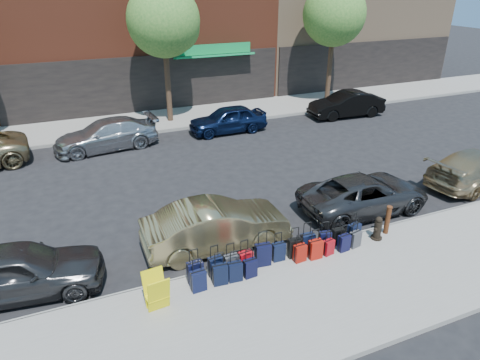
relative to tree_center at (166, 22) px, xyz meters
name	(u,v)px	position (x,y,z in m)	size (l,w,h in m)	color
ground	(221,194)	(-0.64, -9.50, -5.41)	(120.00, 120.00, 0.00)	black
sidewalk_near	(309,298)	(-0.64, -16.00, -5.34)	(60.00, 4.00, 0.15)	gray
sidewalk_far	(160,120)	(-0.64, 0.50, -5.34)	(60.00, 4.00, 0.15)	gray
curb_near	(274,256)	(-0.64, -13.98, -5.34)	(60.00, 0.08, 0.15)	gray
curb_far	(169,130)	(-0.64, -1.52, -5.34)	(60.00, 0.08, 0.15)	gray
tree_center	(166,22)	(0.00, 0.00, 0.00)	(3.80, 3.80, 7.27)	black
tree_right	(336,16)	(10.50, 0.00, 0.00)	(3.80, 3.80, 7.27)	black
suitcase_front_0	(195,272)	(-3.15, -14.33, -4.95)	(0.42, 0.24, 1.01)	black
suitcase_front_1	(216,266)	(-2.56, -14.27, -4.97)	(0.41, 0.25, 0.94)	black
suitcase_front_2	(231,264)	(-2.13, -14.34, -4.97)	(0.39, 0.22, 0.94)	#343439
suitcase_front_3	(245,261)	(-1.72, -14.35, -4.97)	(0.41, 0.25, 0.94)	#9D0A12
suitcase_front_4	(263,255)	(-1.16, -14.32, -4.93)	(0.46, 0.29, 1.06)	black
suitcase_front_5	(279,252)	(-0.66, -14.30, -4.98)	(0.38, 0.22, 0.89)	black
suitcase_front_6	(295,248)	(-0.15, -14.34, -4.96)	(0.42, 0.27, 0.96)	black
suitcase_front_7	(307,243)	(0.31, -14.27, -4.96)	(0.41, 0.24, 0.98)	black
suitcase_front_8	(325,240)	(0.90, -14.28, -4.99)	(0.39, 0.26, 0.87)	black
suitcase_front_9	(338,236)	(1.37, -14.26, -4.99)	(0.37, 0.21, 0.86)	black
suitcase_front_10	(354,233)	(1.91, -14.33, -4.96)	(0.44, 0.30, 0.96)	black
suitcase_back_0	(198,281)	(-3.18, -14.66, -4.97)	(0.40, 0.25, 0.94)	black
suitcase_back_1	(220,274)	(-2.57, -14.63, -4.97)	(0.41, 0.26, 0.94)	black
suitcase_back_2	(235,271)	(-2.15, -14.66, -4.98)	(0.40, 0.25, 0.90)	black
suitcase_back_3	(250,268)	(-1.72, -14.66, -4.99)	(0.37, 0.23, 0.86)	black
suitcase_back_6	(300,253)	(-0.12, -14.58, -5.00)	(0.37, 0.23, 0.85)	maroon
suitcase_back_7	(315,249)	(0.37, -14.62, -4.97)	(0.39, 0.23, 0.93)	#9E140A
suitcase_back_8	(329,247)	(0.82, -14.62, -5.02)	(0.35, 0.25, 0.77)	maroon
suitcase_back_9	(344,243)	(1.35, -14.63, -5.00)	(0.37, 0.24, 0.84)	black
suitcase_back_10	(355,239)	(1.78, -14.59, -5.00)	(0.38, 0.26, 0.82)	#37373B
fire_hydrant	(378,229)	(2.68, -14.49, -4.91)	(0.39, 0.35, 0.77)	black
bollard	(388,219)	(3.16, -14.34, -4.77)	(0.18, 0.18, 0.96)	#38190C
display_rack	(157,292)	(-4.30, -14.89, -4.78)	(0.60, 0.65, 0.97)	yellow
car_near_0	(17,271)	(-7.43, -12.82, -4.69)	(1.71, 4.26, 1.45)	#333335
car_near_1	(217,226)	(-1.97, -12.74, -4.68)	(1.56, 4.47, 1.47)	#988A5D
car_near_2	(364,194)	(3.59, -12.63, -4.76)	(2.16, 4.69, 1.30)	#353537
car_near_3	(478,168)	(9.10, -12.62, -4.71)	(1.96, 4.82, 1.40)	tan
car_far_1	(106,135)	(-4.00, -2.83, -4.70)	(1.99, 4.88, 1.42)	#B4B6BC
car_far_2	(228,119)	(2.29, -2.79, -4.71)	(1.67, 4.14, 1.41)	#0D1939
car_far_3	(346,104)	(9.80, -2.86, -4.68)	(1.56, 4.46, 1.47)	black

